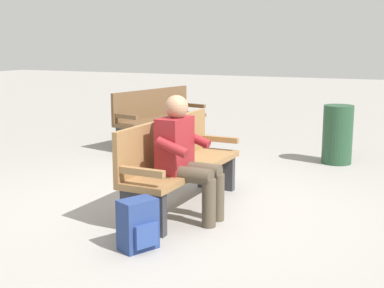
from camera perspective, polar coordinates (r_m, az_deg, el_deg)
ground_plane at (r=5.41m, az=-0.80°, el=-6.89°), size 40.00×40.00×0.00m
bench_near at (r=5.32m, az=-1.50°, el=-2.08°), size 1.81×0.54×0.90m
person_seated at (r=4.92m, az=-0.72°, el=-1.13°), size 0.58×0.58×1.18m
backpack at (r=4.34m, az=-5.80°, el=-8.69°), size 0.35×0.32×0.42m
bench_far at (r=8.59m, az=-3.61°, el=2.93°), size 1.86×0.86×0.90m
trash_bin at (r=7.55m, az=15.42°, el=1.00°), size 0.41×0.41×0.81m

